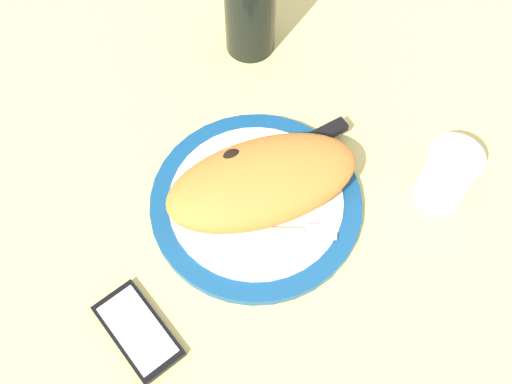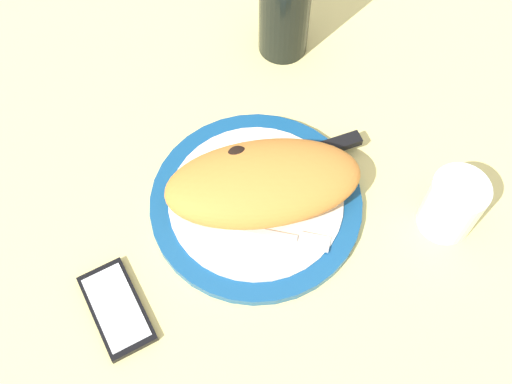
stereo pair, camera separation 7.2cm
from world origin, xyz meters
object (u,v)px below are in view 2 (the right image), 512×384
smartphone (117,308)px  water_glass (451,207)px  knife (308,154)px  plate (256,202)px  calzone (263,183)px  fork (284,236)px

smartphone → water_glass: (43.33, 13.90, 3.39)cm
knife → water_glass: (18.66, -8.98, 1.75)cm
plate → smartphone: bearing=-137.9°
smartphone → water_glass: water_glass is taller
plate → water_glass: size_ratio=3.21×
calzone → fork: calzone is taller
plate → smartphone: 23.39cm
fork → knife: knife is taller
knife → smartphone: size_ratio=1.63×
calzone → smartphone: 24.96cm
fork → knife: 13.28cm
calzone → plate: bearing=-144.3°
knife → smartphone: knife is taller
knife → calzone: bearing=-134.2°
calzone → fork: 7.60cm
fork → smartphone: bearing=-154.6°
plate → knife: knife is taller
plate → calzone: calzone is taller
calzone → water_glass: (25.02, -2.45, -1.14)cm
knife → water_glass: 20.79cm
water_glass → smartphone: bearing=-162.2°
plate → calzone: 4.43cm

